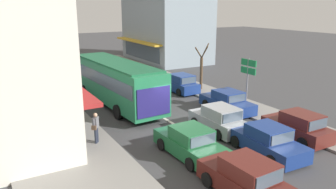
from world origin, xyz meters
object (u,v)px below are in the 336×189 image
object	(u,v)px
sedan_adjacent_lane_lead	(266,141)
sedan_behind_bus_mid	(190,143)
city_bus	(115,80)
hatchback_adjacent_lane_trail	(244,178)
hatchback_queue_gap_filler	(219,120)
pedestrian_with_handbag_near	(96,126)
parked_sedan_kerb_second	(227,102)
traffic_light_downstreet	(45,47)
parked_hatchback_kerb_third	(180,84)
street_tree_right	(201,69)
parked_hatchback_kerb_front	(298,127)
directional_road_sign	(248,71)

from	to	relation	value
sedan_adjacent_lane_lead	sedan_behind_bus_mid	bearing A→B (deg)	154.04
city_bus	hatchback_adjacent_lane_trail	bearing A→B (deg)	-90.35
hatchback_queue_gap_filler	pedestrian_with_handbag_near	xyz separation A→B (m)	(-6.75, 1.61, 0.36)
parked_sedan_kerb_second	traffic_light_downstreet	world-z (taller)	traffic_light_downstreet
parked_sedan_kerb_second	city_bus	bearing A→B (deg)	139.04
sedan_adjacent_lane_lead	parked_hatchback_kerb_third	size ratio (longest dim) A/B	1.14
sedan_adjacent_lane_lead	parked_sedan_kerb_second	size ratio (longest dim) A/B	1.01
sedan_adjacent_lane_lead	hatchback_adjacent_lane_trail	bearing A→B (deg)	-147.41
traffic_light_downstreet	sedan_behind_bus_mid	bearing A→B (deg)	-84.65
city_bus	traffic_light_downstreet	distance (m)	14.71
street_tree_right	hatchback_adjacent_lane_trail	bearing A→B (deg)	-119.55
parked_hatchback_kerb_front	hatchback_queue_gap_filler	bearing A→B (deg)	134.86
sedan_behind_bus_mid	parked_hatchback_kerb_third	world-z (taller)	parked_hatchback_kerb_third
hatchback_queue_gap_filler	hatchback_adjacent_lane_trail	world-z (taller)	same
parked_hatchback_kerb_front	street_tree_right	xyz separation A→B (m)	(1.64, 11.34, 1.14)
parked_hatchback_kerb_third	pedestrian_with_handbag_near	size ratio (longest dim) A/B	2.31
sedan_behind_bus_mid	traffic_light_downstreet	xyz separation A→B (m)	(-2.27, 24.27, 2.19)
hatchback_queue_gap_filler	parked_hatchback_kerb_front	size ratio (longest dim) A/B	1.00
city_bus	street_tree_right	size ratio (longest dim) A/B	2.74
parked_hatchback_kerb_front	street_tree_right	bearing A→B (deg)	81.78
parked_hatchback_kerb_third	parked_sedan_kerb_second	bearing A→B (deg)	-89.68
hatchback_queue_gap_filler	street_tree_right	distance (m)	9.59
pedestrian_with_handbag_near	directional_road_sign	bearing A→B (deg)	4.13
city_bus	pedestrian_with_handbag_near	size ratio (longest dim) A/B	6.74
city_bus	street_tree_right	distance (m)	7.88
hatchback_adjacent_lane_trail	street_tree_right	world-z (taller)	street_tree_right
sedan_behind_bus_mid	street_tree_right	bearing A→B (deg)	52.28
hatchback_adjacent_lane_trail	street_tree_right	xyz separation A→B (m)	(7.95, 14.03, 1.14)
parked_sedan_kerb_second	street_tree_right	xyz separation A→B (m)	(1.82, 5.64, 1.19)
hatchback_adjacent_lane_trail	parked_hatchback_kerb_third	size ratio (longest dim) A/B	1.00
street_tree_right	hatchback_queue_gap_filler	bearing A→B (deg)	-119.32
city_bus	sedan_behind_bus_mid	xyz separation A→B (m)	(0.01, -9.77, -1.22)
hatchback_queue_gap_filler	hatchback_adjacent_lane_trail	bearing A→B (deg)	-119.88
parked_hatchback_kerb_front	pedestrian_with_handbag_near	xyz separation A→B (m)	(-9.77, 4.65, 0.36)
parked_sedan_kerb_second	hatchback_queue_gap_filler	bearing A→B (deg)	-136.81
parked_hatchback_kerb_third	sedan_behind_bus_mid	bearing A→B (deg)	-119.66
city_bus	directional_road_sign	bearing A→B (deg)	-35.98
street_tree_right	sedan_adjacent_lane_lead	bearing A→B (deg)	-110.78
pedestrian_with_handbag_near	city_bus	bearing A→B (deg)	60.67
city_bus	parked_hatchback_kerb_third	size ratio (longest dim) A/B	2.92
hatchback_queue_gap_filler	city_bus	bearing A→B (deg)	112.07
hatchback_queue_gap_filler	street_tree_right	bearing A→B (deg)	60.68
parked_sedan_kerb_second	parked_hatchback_kerb_third	distance (m)	6.02
street_tree_right	parked_sedan_kerb_second	bearing A→B (deg)	-107.93
hatchback_adjacent_lane_trail	hatchback_queue_gap_filler	bearing A→B (deg)	60.12
sedan_adjacent_lane_lead	hatchback_queue_gap_filler	size ratio (longest dim) A/B	1.16
sedan_behind_bus_mid	hatchback_adjacent_lane_trail	bearing A→B (deg)	-91.37
parked_hatchback_kerb_front	parked_sedan_kerb_second	world-z (taller)	parked_hatchback_kerb_front
city_bus	parked_hatchback_kerb_third	bearing A→B (deg)	7.29
parked_hatchback_kerb_front	parked_sedan_kerb_second	distance (m)	5.71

